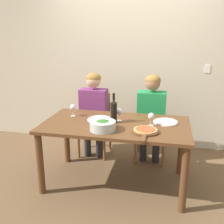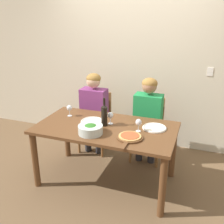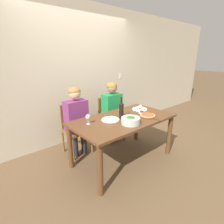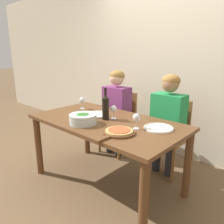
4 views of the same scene
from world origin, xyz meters
The scene contains 15 objects.
ground_plane centered at (0.00, 0.00, 0.00)m, with size 40.00×40.00×0.00m, color brown.
back_wall centered at (0.00, 1.27, 1.35)m, with size 10.00×0.06×2.70m.
dining_table centered at (0.00, 0.00, 0.65)m, with size 1.66×0.90×0.76m.
chair_left centered at (-0.46, 0.79, 0.49)m, with size 0.42×0.42×0.90m.
chair_right centered at (0.36, 0.79, 0.49)m, with size 0.42×0.42×0.90m.
person_woman centered at (-0.46, 0.68, 0.74)m, with size 0.47×0.51×1.22m.
person_man centered at (0.36, 0.68, 0.74)m, with size 0.47×0.51×1.22m.
wine_bottle centered at (-0.03, 0.02, 0.90)m, with size 0.07×0.07×0.35m.
broccoli_bowl centered at (-0.09, -0.24, 0.81)m, with size 0.28×0.28×0.11m.
dinner_plate_left centered at (-0.21, 0.07, 0.77)m, with size 0.28×0.28×0.02m.
dinner_plate_right centered at (0.56, 0.14, 0.77)m, with size 0.28×0.28×0.02m.
pizza_on_board centered at (0.36, -0.21, 0.78)m, with size 0.29×0.43×0.04m.
wine_glass_left centered at (-0.57, 0.15, 0.87)m, with size 0.07×0.07×0.15m.
wine_glass_right centered at (0.40, 0.00, 0.87)m, with size 0.07×0.07×0.15m.
wine_glass_centre centered at (0.03, 0.09, 0.87)m, with size 0.07×0.07×0.15m.
Camera 4 is at (1.55, -1.59, 1.46)m, focal length 35.00 mm.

